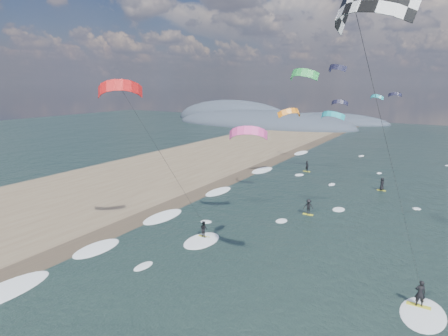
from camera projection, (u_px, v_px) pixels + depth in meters
The scene contains 9 objects.
ground at pixel (133, 325), 21.94m from camera, with size 260.00×260.00×0.00m, color black.
sand_strip at pixel (42, 208), 42.40m from camera, with size 26.00×240.00×0.00m, color brown.
wet_sand_strip at pixel (117, 229), 36.34m from camera, with size 3.00×240.00×0.00m, color #382D23.
coastal_hills at pixel (258, 122), 134.53m from camera, with size 80.00×41.00×15.00m.
kitesurfer_near_a at pixel (370, 77), 18.10m from camera, with size 7.90×9.29×18.33m.
kitesurfer_near_b at pixel (150, 142), 30.08m from camera, with size 6.83×8.95×14.69m.
far_kitesurfers at pixel (332, 189), 46.76m from camera, with size 13.15×20.12×1.77m.
bg_kite_field at pixel (338, 98), 61.71m from camera, with size 10.47×77.11×8.37m.
shoreline_surf at pixel (159, 217), 39.70m from camera, with size 2.40×79.40×0.11m.
Camera 1 is at (14.60, -13.76, 13.89)m, focal length 30.00 mm.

